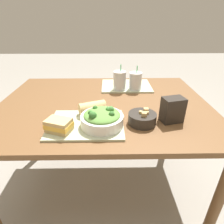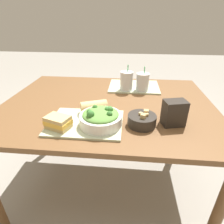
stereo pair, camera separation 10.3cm
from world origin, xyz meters
name	(u,v)px [view 2 (the right image)]	position (x,y,z in m)	size (l,w,h in m)	color
ground_plane	(109,183)	(0.00, 0.00, 0.00)	(12.00, 12.00, 0.00)	gray
dining_table	(108,113)	(0.00, 0.00, 0.69)	(1.41, 1.07, 0.78)	brown
tray_near	(86,123)	(-0.09, -0.29, 0.78)	(0.40, 0.30, 0.01)	#B2BC99
tray_far	(134,86)	(0.18, 0.31, 0.78)	(0.40, 0.30, 0.01)	#B2BC99
salad_bowl	(100,118)	(0.00, -0.31, 0.83)	(0.22, 0.22, 0.10)	white
soup_bowl	(142,120)	(0.22, -0.28, 0.81)	(0.15, 0.15, 0.08)	#2D2823
sandwich_near	(58,122)	(-0.21, -0.37, 0.82)	(0.15, 0.12, 0.06)	tan
baguette_near	(94,107)	(-0.06, -0.18, 0.83)	(0.17, 0.13, 0.07)	tan
drink_cup_dark	(126,81)	(0.12, 0.22, 0.86)	(0.10, 0.10, 0.19)	silver
drink_cup_red	(142,82)	(0.24, 0.22, 0.85)	(0.10, 0.10, 0.18)	silver
chip_bag	(174,113)	(0.38, -0.26, 0.85)	(0.13, 0.10, 0.14)	#28231E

